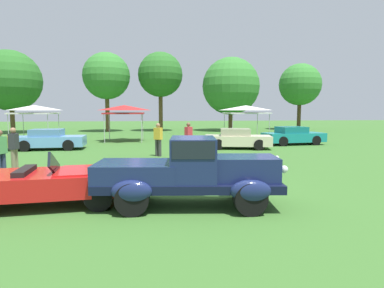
# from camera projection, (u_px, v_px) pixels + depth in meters

# --- Properties ---
(ground_plane) EXTENTS (120.00, 120.00, 0.00)m
(ground_plane) POSITION_uv_depth(u_px,v_px,m) (191.00, 201.00, 8.36)
(ground_plane) COLOR #386628
(feature_pickup_truck) EXTENTS (4.63, 2.18, 1.70)m
(feature_pickup_truck) POSITION_uv_depth(u_px,v_px,m) (190.00, 171.00, 7.86)
(feature_pickup_truck) COLOR black
(feature_pickup_truck) RESTS_ON ground_plane
(neighbor_convertible) EXTENTS (4.53, 2.14, 1.40)m
(neighbor_convertible) POSITION_uv_depth(u_px,v_px,m) (49.00, 182.00, 7.99)
(neighbor_convertible) COLOR red
(neighbor_convertible) RESTS_ON ground_plane
(show_car_skyblue) EXTENTS (4.03, 1.87, 1.22)m
(show_car_skyblue) POSITION_uv_depth(u_px,v_px,m) (49.00, 140.00, 19.16)
(show_car_skyblue) COLOR #669EDB
(show_car_skyblue) RESTS_ON ground_plane
(show_car_cream) EXTENTS (4.24, 2.45, 1.22)m
(show_car_cream) POSITION_uv_depth(u_px,v_px,m) (237.00, 139.00, 19.63)
(show_car_cream) COLOR beige
(show_car_cream) RESTS_ON ground_plane
(show_car_teal) EXTENTS (4.25, 2.17, 1.22)m
(show_car_teal) POSITION_uv_depth(u_px,v_px,m) (293.00, 136.00, 21.94)
(show_car_teal) COLOR teal
(show_car_teal) RESTS_ON ground_plane
(spectator_near_truck) EXTENTS (0.45, 0.45, 1.69)m
(spectator_near_truck) POSITION_uv_depth(u_px,v_px,m) (189.00, 137.00, 17.22)
(spectator_near_truck) COLOR #383838
(spectator_near_truck) RESTS_ON ground_plane
(spectator_between_cars) EXTENTS (0.46, 0.44, 1.69)m
(spectator_between_cars) POSITION_uv_depth(u_px,v_px,m) (158.00, 138.00, 16.38)
(spectator_between_cars) COLOR #383838
(spectator_between_cars) RESTS_ON ground_plane
(spectator_by_row) EXTENTS (0.39, 0.47, 1.69)m
(spectator_by_row) POSITION_uv_depth(u_px,v_px,m) (0.00, 152.00, 11.09)
(spectator_by_row) COLOR #283351
(spectator_by_row) RESTS_ON ground_plane
(spectator_far_side) EXTENTS (0.26, 0.41, 1.69)m
(spectator_far_side) POSITION_uv_depth(u_px,v_px,m) (14.00, 148.00, 12.39)
(spectator_far_side) COLOR #7F7056
(spectator_far_side) RESTS_ON ground_plane
(canopy_tent_left_field) EXTENTS (2.99, 2.99, 2.71)m
(canopy_tent_left_field) POSITION_uv_depth(u_px,v_px,m) (34.00, 109.00, 24.12)
(canopy_tent_left_field) COLOR #B7B7BC
(canopy_tent_left_field) RESTS_ON ground_plane
(canopy_tent_center_field) EXTENTS (2.91, 2.91, 2.71)m
(canopy_tent_center_field) POSITION_uv_depth(u_px,v_px,m) (124.00, 109.00, 24.09)
(canopy_tent_center_field) COLOR #B7B7BC
(canopy_tent_center_field) RESTS_ON ground_plane
(canopy_tent_right_field) EXTENTS (3.17, 3.17, 2.71)m
(canopy_tent_right_field) POSITION_uv_depth(u_px,v_px,m) (246.00, 109.00, 25.51)
(canopy_tent_right_field) COLOR #B7B7BC
(canopy_tent_right_field) RESTS_ON ground_plane
(treeline_far_left) EXTENTS (6.03, 6.03, 8.28)m
(treeline_far_left) POSITION_uv_depth(u_px,v_px,m) (10.00, 81.00, 32.17)
(treeline_far_left) COLOR brown
(treeline_far_left) RESTS_ON ground_plane
(treeline_mid_left) EXTENTS (4.98, 4.98, 8.44)m
(treeline_mid_left) POSITION_uv_depth(u_px,v_px,m) (106.00, 76.00, 34.37)
(treeline_mid_left) COLOR brown
(treeline_mid_left) RESTS_ON ground_plane
(treeline_center) EXTENTS (4.87, 4.87, 8.63)m
(treeline_center) POSITION_uv_depth(u_px,v_px,m) (160.00, 75.00, 35.24)
(treeline_center) COLOR brown
(treeline_center) RESTS_ON ground_plane
(treeline_mid_right) EXTENTS (6.33, 6.33, 8.14)m
(treeline_mid_right) POSITION_uv_depth(u_px,v_px,m) (231.00, 86.00, 35.72)
(treeline_mid_right) COLOR brown
(treeline_mid_right) RESTS_ON ground_plane
(treeline_far_right) EXTENTS (4.87, 4.87, 7.74)m
(treeline_far_right) POSITION_uv_depth(u_px,v_px,m) (300.00, 85.00, 37.76)
(treeline_far_right) COLOR #47331E
(treeline_far_right) RESTS_ON ground_plane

